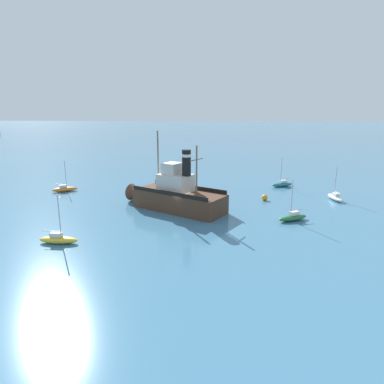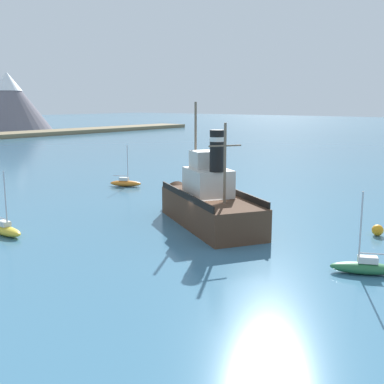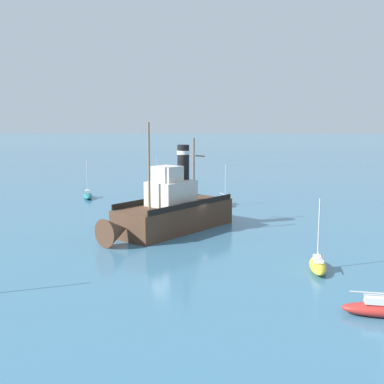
{
  "view_description": "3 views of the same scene",
  "coord_description": "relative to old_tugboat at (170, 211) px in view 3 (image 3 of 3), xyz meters",
  "views": [
    {
      "loc": [
        -40.0,
        -3.54,
        12.71
      ],
      "look_at": [
        0.79,
        -0.99,
        2.63
      ],
      "focal_mm": 32.0,
      "sensor_mm": 36.0,
      "label": 1
    },
    {
      "loc": [
        -28.9,
        -21.43,
        9.89
      ],
      "look_at": [
        -0.05,
        1.19,
        3.01
      ],
      "focal_mm": 45.0,
      "sensor_mm": 36.0,
      "label": 2
    },
    {
      "loc": [
        -6.29,
        43.48,
        10.15
      ],
      "look_at": [
        0.26,
        0.21,
        3.5
      ],
      "focal_mm": 45.0,
      "sensor_mm": 36.0,
      "label": 3
    }
  ],
  "objects": [
    {
      "name": "ground_plane",
      "position": [
        -2.09,
        -1.27,
        -1.83
      ],
      "size": [
        600.0,
        600.0,
        0.0
      ],
      "primitive_type": "plane",
      "color": "teal"
    },
    {
      "name": "sailboat_red",
      "position": [
        -14.42,
        17.31,
        -1.4
      ],
      "size": [
        3.84,
        1.24,
        4.9
      ],
      "color": "#B22823",
      "rests_on": "ground"
    },
    {
      "name": "sailboat_teal",
      "position": [
        14.08,
        -16.28,
        -1.4
      ],
      "size": [
        2.39,
        3.94,
        4.9
      ],
      "color": "#23757A",
      "rests_on": "ground"
    },
    {
      "name": "sailboat_green",
      "position": [
        -3.76,
        -14.1,
        -1.4
      ],
      "size": [
        2.67,
        3.89,
        4.9
      ],
      "color": "#286B3D",
      "rests_on": "ground"
    },
    {
      "name": "mooring_buoy",
      "position": [
        5.07,
        -12.14,
        -1.41
      ],
      "size": [
        0.85,
        0.85,
        0.85
      ],
      "primitive_type": "sphere",
      "color": "orange",
      "rests_on": "ground"
    },
    {
      "name": "sailboat_yellow",
      "position": [
        -12.1,
        9.98,
        -1.4
      ],
      "size": [
        1.18,
        3.82,
        4.9
      ],
      "color": "gold",
      "rests_on": "ground"
    },
    {
      "name": "old_tugboat",
      "position": [
        0.0,
        0.0,
        0.0
      ],
      "size": [
        10.34,
        14.07,
        9.9
      ],
      "color": "#4C3323",
      "rests_on": "ground"
    },
    {
      "name": "sailboat_white",
      "position": [
        5.87,
        -22.13,
        -1.4
      ],
      "size": [
        3.91,
        1.6,
        4.9
      ],
      "color": "white",
      "rests_on": "ground"
    }
  ]
}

